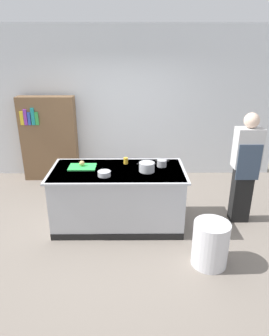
# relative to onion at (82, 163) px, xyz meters

# --- Properties ---
(ground_plane) EXTENTS (10.00, 10.00, 0.00)m
(ground_plane) POSITION_rel_onion_xyz_m (0.54, -0.12, -0.96)
(ground_plane) COLOR slate
(back_wall) EXTENTS (6.40, 0.12, 3.00)m
(back_wall) POSITION_rel_onion_xyz_m (0.54, 1.98, 0.54)
(back_wall) COLOR silver
(back_wall) RESTS_ON ground_plane
(counter_island) EXTENTS (1.98, 0.98, 0.90)m
(counter_island) POSITION_rel_onion_xyz_m (0.54, -0.12, -0.49)
(counter_island) COLOR #B7BABF
(counter_island) RESTS_ON ground_plane
(cutting_board) EXTENTS (0.40, 0.28, 0.02)m
(cutting_board) POSITION_rel_onion_xyz_m (0.01, -0.03, -0.05)
(cutting_board) COLOR green
(cutting_board) RESTS_ON counter_island
(onion) EXTENTS (0.08, 0.08, 0.08)m
(onion) POSITION_rel_onion_xyz_m (0.00, 0.00, 0.00)
(onion) COLOR tan
(onion) RESTS_ON cutting_board
(stock_pot) EXTENTS (0.29, 0.23, 0.13)m
(stock_pot) POSITION_rel_onion_xyz_m (0.96, -0.17, 0.01)
(stock_pot) COLOR #B7BABF
(stock_pot) RESTS_ON counter_island
(sauce_pan) EXTENTS (0.21, 0.15, 0.10)m
(sauce_pan) POSITION_rel_onion_xyz_m (1.20, 0.02, -0.01)
(sauce_pan) COLOR #99999E
(sauce_pan) RESTS_ON counter_island
(mixing_bowl) EXTENTS (0.18, 0.18, 0.07)m
(mixing_bowl) POSITION_rel_onion_xyz_m (0.36, -0.34, -0.03)
(mixing_bowl) COLOR #B7BABF
(mixing_bowl) RESTS_ON counter_island
(juice_cup) EXTENTS (0.07, 0.07, 0.10)m
(juice_cup) POSITION_rel_onion_xyz_m (0.65, 0.13, -0.01)
(juice_cup) COLOR yellow
(juice_cup) RESTS_ON counter_island
(trash_bin) EXTENTS (0.45, 0.45, 0.59)m
(trash_bin) POSITION_rel_onion_xyz_m (1.72, -1.08, -0.67)
(trash_bin) COLOR silver
(trash_bin) RESTS_ON ground_plane
(person_chef) EXTENTS (0.38, 0.25, 1.72)m
(person_chef) POSITION_rel_onion_xyz_m (2.44, -0.03, -0.05)
(person_chef) COLOR black
(person_chef) RESTS_ON ground_plane
(bookshelf) EXTENTS (1.10, 0.31, 1.70)m
(bookshelf) POSITION_rel_onion_xyz_m (-0.93, 1.68, -0.11)
(bookshelf) COLOR brown
(bookshelf) RESTS_ON ground_plane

